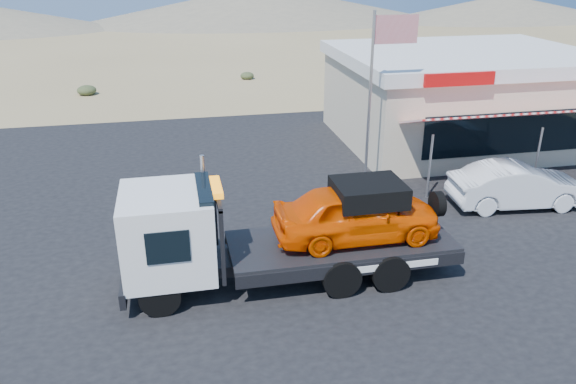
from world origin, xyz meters
name	(u,v)px	position (x,y,z in m)	size (l,w,h in m)	color
ground	(252,266)	(0.00, 0.00, 0.00)	(120.00, 120.00, 0.00)	olive
asphalt_lot	(300,212)	(2.00, 3.00, 0.01)	(32.00, 24.00, 0.02)	black
tow_truck	(283,227)	(0.69, -0.79, 1.46)	(8.12, 2.41, 2.72)	black
white_sedan	(518,186)	(9.00, 2.03, 0.73)	(1.51, 4.33, 1.43)	silver
jerky_store	(461,96)	(10.50, 8.97, 1.99)	(10.40, 9.97, 3.90)	beige
flagpole	(377,82)	(4.93, 4.50, 3.76)	(1.55, 0.10, 6.00)	#99999E
distant_hills	(90,10)	(-9.77, 55.14, 1.89)	(126.00, 48.00, 4.20)	#726B59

